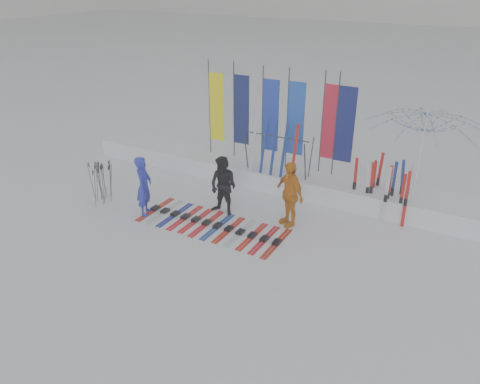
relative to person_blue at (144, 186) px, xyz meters
The scene contains 11 objects.
ground 2.78m from the person_blue, 18.73° to the right, with size 120.00×120.00×0.00m, color white.
snow_bank 4.55m from the person_blue, 56.31° to the left, with size 14.00×1.60×0.60m, color white.
person_blue is the anchor object (origin of this frame).
person_black 2.25m from the person_blue, 29.39° to the left, with size 0.84×0.66×1.74m, color black.
person_yellow 4.12m from the person_blue, 20.44° to the left, with size 1.09×0.45×1.85m, color orange.
tent_canopy 7.92m from the person_blue, 32.21° to the left, with size 3.30×3.37×3.03m, color white.
ski_row 2.23m from the person_blue, ahead, with size 4.13×1.67×0.07m.
pole_cluster 1.73m from the person_blue, behind, with size 0.71×0.96×1.25m.
feather_flags 4.82m from the person_blue, 58.87° to the left, with size 4.98×0.26×3.20m.
ski_rack 4.28m from the person_blue, 52.01° to the left, with size 2.04×0.80×1.23m.
upright_skis 6.87m from the person_blue, 28.89° to the left, with size 1.63×1.07×1.67m.
Camera 1 is at (5.74, -8.36, 6.39)m, focal length 35.00 mm.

